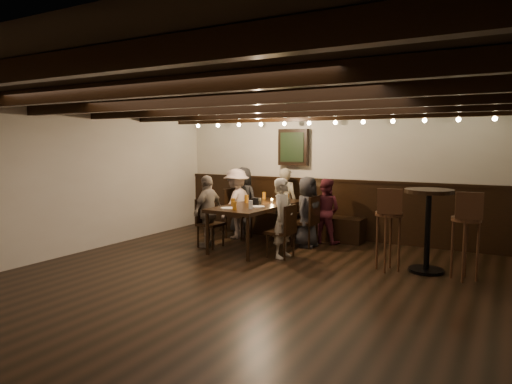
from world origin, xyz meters
The scene contains 27 objects.
room centered at (-0.29, 2.21, 1.07)m, with size 7.00×7.00×7.00m.
dining_table centered at (-0.86, 2.05, 0.69)m, with size 0.97×2.04×0.75m.
chair_left_near centered at (-1.56, 2.52, 0.29)m, with size 0.45×0.45×0.95m.
chair_left_far centered at (-1.59, 1.62, 0.26)m, with size 0.40×0.40×0.85m.
chair_right_near centered at (-0.12, 2.48, 0.28)m, with size 0.43×0.43×0.91m.
chair_right_far centered at (-0.15, 1.58, 0.26)m, with size 0.40×0.40×0.85m.
person_bench_left centered at (-1.73, 2.98, 0.68)m, with size 0.66×0.43×1.35m, color black.
person_bench_centre centered at (-0.82, 3.10, 0.68)m, with size 0.49×0.32×1.35m, color gray.
person_bench_right centered at (0.07, 2.92, 0.60)m, with size 0.58×0.45×1.19m, color maroon.
person_left_near centered at (-1.59, 2.52, 0.67)m, with size 0.87×0.50×1.34m, color #B6A19A.
person_left_far centered at (-1.62, 1.62, 0.64)m, with size 0.74×0.31×1.27m, color gray.
person_right_near centered at (-0.09, 2.48, 0.62)m, with size 0.61×0.40×1.25m, color #252528.
person_right_far centered at (-0.12, 1.58, 0.64)m, with size 0.46×0.31×1.28m, color #A9A38F.
pint_a centered at (-1.11, 2.76, 0.82)m, with size 0.07×0.07×0.14m, color #BF7219.
pint_b centered at (-0.59, 2.69, 0.82)m, with size 0.07×0.07×0.14m, color #BF7219.
pint_c centered at (-1.15, 2.16, 0.82)m, with size 0.07×0.07×0.14m, color #BF7219.
pint_d centered at (-0.55, 2.24, 0.82)m, with size 0.07×0.07×0.14m, color silver.
pint_e centered at (-1.09, 1.61, 0.82)m, with size 0.07×0.07×0.14m, color #BF7219.
pint_f centered at (-0.67, 1.49, 0.82)m, with size 0.07×0.07×0.14m, color silver.
pint_g centered at (-0.83, 1.25, 0.82)m, with size 0.07×0.07×0.14m, color #BF7219.
plate_near centered at (-1.03, 1.36, 0.76)m, with size 0.24×0.24×0.01m, color white.
plate_far centered at (-0.69, 1.74, 0.76)m, with size 0.24×0.24×0.01m, color white.
condiment_caddy centered at (-0.86, 2.00, 0.81)m, with size 0.15×0.10×0.12m, color black.
candle centered at (-0.73, 2.35, 0.78)m, with size 0.05×0.05×0.05m, color beige.
high_top_table centered at (2.02, 1.82, 0.78)m, with size 0.67×0.67×1.18m.
bar_stool_left centered at (1.52, 1.62, 0.45)m, with size 0.40×0.42×1.20m.
bar_stool_right centered at (2.52, 1.67, 0.45)m, with size 0.40×0.42×1.20m.
Camera 1 is at (3.03, -4.88, 1.81)m, focal length 32.00 mm.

